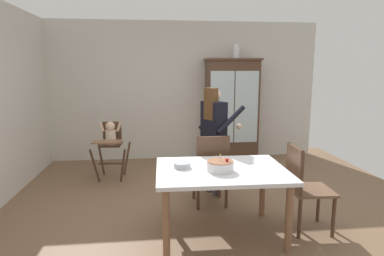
{
  "coord_description": "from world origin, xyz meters",
  "views": [
    {
      "loc": [
        -0.58,
        -3.92,
        1.78
      ],
      "look_at": [
        -0.06,
        0.7,
        0.95
      ],
      "focal_mm": 30.8,
      "sensor_mm": 36.0,
      "label": 1
    }
  ],
  "objects_px": {
    "ceramic_vase": "(236,52)",
    "high_chair_with_toddler": "(111,140)",
    "adult_person": "(214,128)",
    "dining_chair_far_side": "(211,166)",
    "dining_table": "(221,177)",
    "birthday_cake": "(220,166)",
    "dining_chair_right_end": "(302,182)",
    "china_cabinet": "(232,110)",
    "serving_bowl": "(182,165)"
  },
  "relations": [
    {
      "from": "ceramic_vase",
      "to": "high_chair_with_toddler",
      "type": "height_order",
      "value": "ceramic_vase"
    },
    {
      "from": "high_chair_with_toddler",
      "to": "adult_person",
      "type": "height_order",
      "value": "adult_person"
    },
    {
      "from": "adult_person",
      "to": "dining_chair_far_side",
      "type": "relative_size",
      "value": 1.59
    },
    {
      "from": "dining_table",
      "to": "birthday_cake",
      "type": "bearing_deg",
      "value": -111.03
    },
    {
      "from": "dining_chair_right_end",
      "to": "china_cabinet",
      "type": "bearing_deg",
      "value": 4.95
    },
    {
      "from": "high_chair_with_toddler",
      "to": "dining_chair_right_end",
      "type": "xyz_separation_m",
      "value": [
        2.32,
        -2.05,
        -0.1
      ]
    },
    {
      "from": "adult_person",
      "to": "dining_table",
      "type": "distance_m",
      "value": 1.24
    },
    {
      "from": "dining_table",
      "to": "dining_chair_right_end",
      "type": "xyz_separation_m",
      "value": [
        0.91,
        -0.01,
        -0.09
      ]
    },
    {
      "from": "china_cabinet",
      "to": "dining_table",
      "type": "height_order",
      "value": "china_cabinet"
    },
    {
      "from": "dining_chair_far_side",
      "to": "adult_person",
      "type": "bearing_deg",
      "value": -105.97
    },
    {
      "from": "high_chair_with_toddler",
      "to": "china_cabinet",
      "type": "bearing_deg",
      "value": 26.83
    },
    {
      "from": "dining_table",
      "to": "adult_person",
      "type": "bearing_deg",
      "value": 83.62
    },
    {
      "from": "high_chair_with_toddler",
      "to": "dining_chair_far_side",
      "type": "bearing_deg",
      "value": -38.3
    },
    {
      "from": "ceramic_vase",
      "to": "adult_person",
      "type": "distance_m",
      "value": 2.24
    },
    {
      "from": "serving_bowl",
      "to": "dining_chair_far_side",
      "type": "distance_m",
      "value": 0.81
    },
    {
      "from": "adult_person",
      "to": "dining_table",
      "type": "height_order",
      "value": "adult_person"
    },
    {
      "from": "serving_bowl",
      "to": "dining_chair_far_side",
      "type": "height_order",
      "value": "dining_chair_far_side"
    },
    {
      "from": "ceramic_vase",
      "to": "birthday_cake",
      "type": "distance_m",
      "value": 3.44
    },
    {
      "from": "china_cabinet",
      "to": "adult_person",
      "type": "relative_size",
      "value": 1.3
    },
    {
      "from": "ceramic_vase",
      "to": "adult_person",
      "type": "height_order",
      "value": "ceramic_vase"
    },
    {
      "from": "serving_bowl",
      "to": "dining_chair_right_end",
      "type": "height_order",
      "value": "dining_chair_right_end"
    },
    {
      "from": "china_cabinet",
      "to": "adult_person",
      "type": "distance_m",
      "value": 1.91
    },
    {
      "from": "china_cabinet",
      "to": "birthday_cake",
      "type": "distance_m",
      "value": 3.17
    },
    {
      "from": "dining_chair_right_end",
      "to": "adult_person",
      "type": "bearing_deg",
      "value": 35.62
    },
    {
      "from": "high_chair_with_toddler",
      "to": "dining_chair_right_end",
      "type": "height_order",
      "value": "dining_chair_right_end"
    },
    {
      "from": "ceramic_vase",
      "to": "adult_person",
      "type": "xyz_separation_m",
      "value": [
        -0.73,
        -1.79,
        -1.14
      ]
    },
    {
      "from": "dining_table",
      "to": "serving_bowl",
      "type": "bearing_deg",
      "value": 168.18
    },
    {
      "from": "high_chair_with_toddler",
      "to": "dining_chair_right_end",
      "type": "relative_size",
      "value": 0.99
    },
    {
      "from": "high_chair_with_toddler",
      "to": "dining_chair_far_side",
      "type": "relative_size",
      "value": 0.99
    },
    {
      "from": "high_chair_with_toddler",
      "to": "dining_table",
      "type": "bearing_deg",
      "value": -51.22
    },
    {
      "from": "high_chair_with_toddler",
      "to": "dining_chair_far_side",
      "type": "height_order",
      "value": "dining_chair_far_side"
    },
    {
      "from": "dining_chair_far_side",
      "to": "dining_table",
      "type": "bearing_deg",
      "value": 86.65
    },
    {
      "from": "ceramic_vase",
      "to": "serving_bowl",
      "type": "xyz_separation_m",
      "value": [
        -1.27,
        -2.9,
        -1.34
      ]
    },
    {
      "from": "serving_bowl",
      "to": "high_chair_with_toddler",
      "type": "bearing_deg",
      "value": 117.27
    },
    {
      "from": "ceramic_vase",
      "to": "dining_table",
      "type": "bearing_deg",
      "value": -106.13
    },
    {
      "from": "dining_chair_right_end",
      "to": "dining_table",
      "type": "bearing_deg",
      "value": 92.19
    },
    {
      "from": "high_chair_with_toddler",
      "to": "birthday_cake",
      "type": "xyz_separation_m",
      "value": [
        1.39,
        -2.12,
        0.14
      ]
    },
    {
      "from": "china_cabinet",
      "to": "ceramic_vase",
      "type": "bearing_deg",
      "value": 3.6
    },
    {
      "from": "dining_chair_far_side",
      "to": "dining_chair_right_end",
      "type": "height_order",
      "value": "same"
    },
    {
      "from": "china_cabinet",
      "to": "dining_chair_right_end",
      "type": "bearing_deg",
      "value": -88.04
    },
    {
      "from": "ceramic_vase",
      "to": "adult_person",
      "type": "bearing_deg",
      "value": -112.18
    },
    {
      "from": "ceramic_vase",
      "to": "dining_table",
      "type": "xyz_separation_m",
      "value": [
        -0.86,
        -2.98,
        -1.46
      ]
    },
    {
      "from": "adult_person",
      "to": "birthday_cake",
      "type": "xyz_separation_m",
      "value": [
        -0.16,
        -1.27,
        -0.17
      ]
    },
    {
      "from": "high_chair_with_toddler",
      "to": "serving_bowl",
      "type": "relative_size",
      "value": 5.28
    },
    {
      "from": "ceramic_vase",
      "to": "birthday_cake",
      "type": "relative_size",
      "value": 0.96
    },
    {
      "from": "dining_table",
      "to": "dining_chair_right_end",
      "type": "bearing_deg",
      "value": -0.81
    },
    {
      "from": "serving_bowl",
      "to": "dining_table",
      "type": "bearing_deg",
      "value": -11.82
    },
    {
      "from": "birthday_cake",
      "to": "dining_chair_right_end",
      "type": "height_order",
      "value": "dining_chair_right_end"
    },
    {
      "from": "ceramic_vase",
      "to": "dining_chair_right_end",
      "type": "relative_size",
      "value": 0.28
    },
    {
      "from": "china_cabinet",
      "to": "dining_chair_far_side",
      "type": "relative_size",
      "value": 2.07
    }
  ]
}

